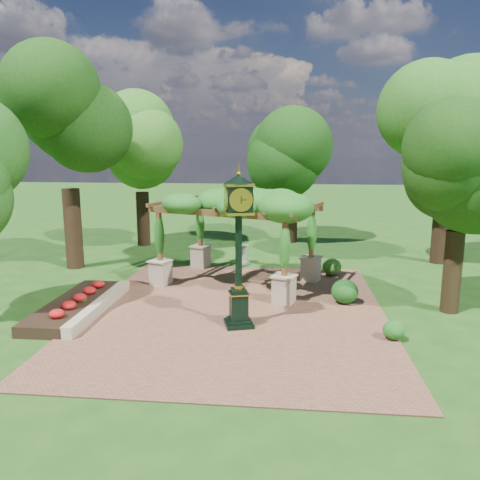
# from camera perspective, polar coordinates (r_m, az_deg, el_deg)

# --- Properties ---
(ground) EXTENTS (120.00, 120.00, 0.00)m
(ground) POSITION_cam_1_polar(r_m,az_deg,el_deg) (15.24, -0.97, -9.96)
(ground) COLOR #1E4714
(ground) RESTS_ON ground
(brick_plaza) EXTENTS (10.00, 12.00, 0.04)m
(brick_plaza) POSITION_cam_1_polar(r_m,az_deg,el_deg) (16.17, -0.54, -8.63)
(brick_plaza) COLOR brown
(brick_plaza) RESTS_ON ground
(border_wall) EXTENTS (0.35, 5.00, 0.40)m
(border_wall) POSITION_cam_1_polar(r_m,az_deg,el_deg) (16.77, -16.71, -7.73)
(border_wall) COLOR #C6B793
(border_wall) RESTS_ON ground
(flower_bed) EXTENTS (1.50, 5.00, 0.36)m
(flower_bed) POSITION_cam_1_polar(r_m,az_deg,el_deg) (17.14, -19.51, -7.57)
(flower_bed) COLOR red
(flower_bed) RESTS_ON ground
(pedestal_clock) EXTENTS (1.17, 1.17, 4.78)m
(pedestal_clock) POSITION_cam_1_polar(r_m,az_deg,el_deg) (14.07, -0.16, 0.38)
(pedestal_clock) COLOR black
(pedestal_clock) RESTS_ON brick_plaza
(pergola) EXTENTS (7.12, 5.71, 3.89)m
(pergola) POSITION_cam_1_polar(r_m,az_deg,el_deg) (18.79, -0.41, 4.10)
(pergola) COLOR tan
(pergola) RESTS_ON brick_plaza
(sundial) EXTENTS (0.65, 0.65, 0.92)m
(sundial) POSITION_cam_1_polar(r_m,az_deg,el_deg) (22.67, 0.44, -1.84)
(sundial) COLOR gray
(sundial) RESTS_ON ground
(shrub_front) EXTENTS (0.76, 0.76, 0.56)m
(shrub_front) POSITION_cam_1_polar(r_m,az_deg,el_deg) (14.45, 18.23, -10.39)
(shrub_front) COLOR #1E5B1A
(shrub_front) RESTS_ON brick_plaza
(shrub_mid) EXTENTS (1.26, 1.26, 0.86)m
(shrub_mid) POSITION_cam_1_polar(r_m,az_deg,el_deg) (17.17, 12.65, -6.14)
(shrub_mid) COLOR #195217
(shrub_mid) RESTS_ON brick_plaza
(shrub_back) EXTENTS (0.90, 0.90, 0.74)m
(shrub_back) POSITION_cam_1_polar(r_m,az_deg,el_deg) (20.77, 11.14, -3.24)
(shrub_back) COLOR #336C1F
(shrub_back) RESTS_ON brick_plaza
(tree_west_near) EXTENTS (4.57, 4.57, 9.52)m
(tree_west_near) POSITION_cam_1_polar(r_m,az_deg,el_deg) (22.65, -20.45, 13.05)
(tree_west_near) COLOR #362215
(tree_west_near) RESTS_ON ground
(tree_west_far) EXTENTS (4.69, 4.69, 7.88)m
(tree_west_far) POSITION_cam_1_polar(r_m,az_deg,el_deg) (27.08, -12.04, 10.70)
(tree_west_far) COLOR black
(tree_west_far) RESTS_ON ground
(tree_north) EXTENTS (4.44, 4.44, 7.79)m
(tree_north) POSITION_cam_1_polar(r_m,az_deg,el_deg) (27.58, 6.44, 10.73)
(tree_north) COLOR #362015
(tree_north) RESTS_ON ground
(tree_east_far) EXTENTS (5.06, 5.06, 9.95)m
(tree_east_far) POSITION_cam_1_polar(r_m,az_deg,el_deg) (24.24, 24.19, 13.35)
(tree_east_far) COLOR black
(tree_east_far) RESTS_ON ground
(tree_east_near) EXTENTS (3.52, 3.52, 7.23)m
(tree_east_near) POSITION_cam_1_polar(r_m,az_deg,el_deg) (16.82, 25.43, 8.25)
(tree_east_near) COLOR #322314
(tree_east_near) RESTS_ON ground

